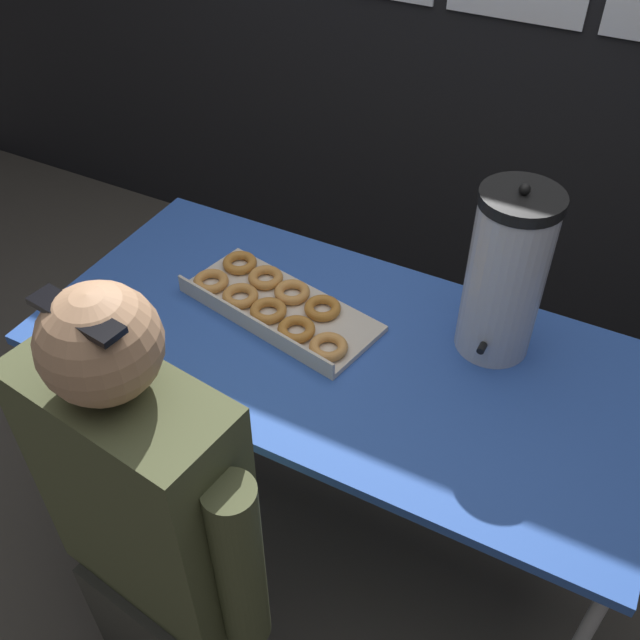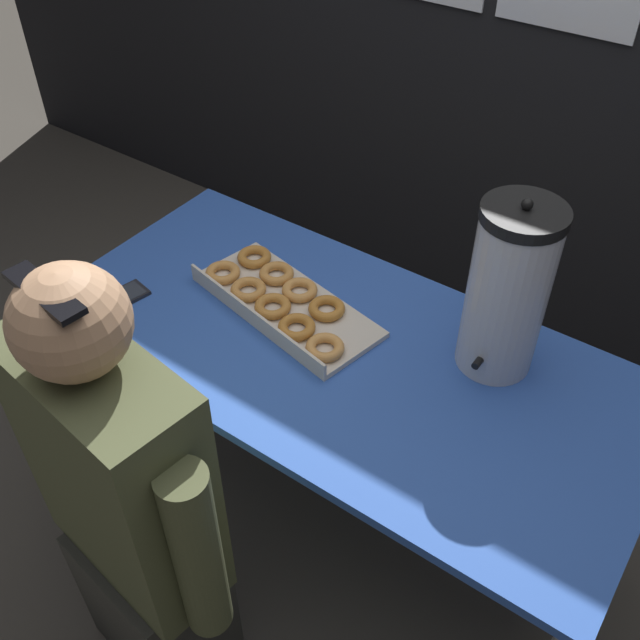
# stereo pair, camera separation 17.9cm
# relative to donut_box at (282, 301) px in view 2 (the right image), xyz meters

# --- Properties ---
(ground_plane) EXTENTS (12.00, 12.00, 0.00)m
(ground_plane) POSITION_rel_donut_box_xyz_m (0.22, -0.04, -0.78)
(ground_plane) COLOR #4C473F
(back_wall) EXTENTS (6.00, 0.11, 2.41)m
(back_wall) POSITION_rel_donut_box_xyz_m (0.22, 1.26, 0.43)
(back_wall) COLOR black
(back_wall) RESTS_ON ground
(folding_table) EXTENTS (1.57, 0.75, 0.76)m
(folding_table) POSITION_rel_donut_box_xyz_m (0.22, -0.04, -0.07)
(folding_table) COLOR #2D56B2
(folding_table) RESTS_ON ground
(donut_box) EXTENTS (0.58, 0.34, 0.05)m
(donut_box) POSITION_rel_donut_box_xyz_m (0.00, 0.00, 0.00)
(donut_box) COLOR beige
(donut_box) RESTS_ON folding_table
(coffee_urn) EXTENTS (0.19, 0.22, 0.47)m
(coffee_urn) POSITION_rel_donut_box_xyz_m (0.55, 0.14, 0.20)
(coffee_urn) COLOR silver
(coffee_urn) RESTS_ON folding_table
(cell_phone) EXTENTS (0.11, 0.17, 0.01)m
(cell_phone) POSITION_rel_donut_box_xyz_m (-0.38, -0.24, -0.01)
(cell_phone) COLOR black
(cell_phone) RESTS_ON folding_table
(person_seated) EXTENTS (0.60, 0.29, 1.31)m
(person_seated) POSITION_rel_donut_box_xyz_m (0.06, -0.64, -0.16)
(person_seated) COLOR #33332D
(person_seated) RESTS_ON ground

